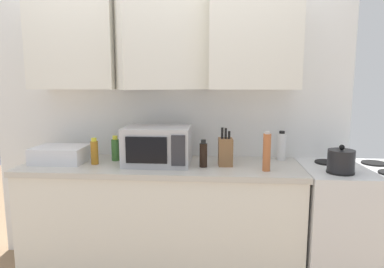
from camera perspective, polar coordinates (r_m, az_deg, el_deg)
wall_back_with_cabinets at (r=2.72m, az=-4.54°, el=10.04°), size 2.92×0.59×2.60m
counter_run at (r=2.71m, az=-5.02°, el=-14.24°), size 2.05×0.63×0.90m
stove_range at (r=2.83m, az=25.32°, el=-14.00°), size 0.76×0.64×0.91m
kettle at (r=2.49m, az=23.60°, el=-4.07°), size 0.17×0.17×0.18m
microwave at (r=2.54m, az=-5.71°, el=-1.90°), size 0.48×0.37×0.28m
dish_rack at (r=2.79m, az=-21.04°, el=-3.17°), size 0.38×0.30×0.12m
knife_block at (r=2.50m, az=5.59°, el=-2.92°), size 0.11×0.13×0.28m
bottle_spice_jar at (r=2.38m, az=12.36°, el=-2.94°), size 0.05×0.05×0.27m
bottle_white_jar at (r=2.75m, az=14.71°, el=-1.98°), size 0.07×0.07×0.23m
bottle_green_oil at (r=2.71m, az=-12.66°, el=-2.48°), size 0.06×0.06×0.19m
bottle_amber_vinegar at (r=2.63m, az=-15.97°, el=-2.88°), size 0.05×0.05×0.20m
bottle_soy_dark at (r=2.44m, az=1.90°, el=-3.44°), size 0.05×0.05×0.20m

